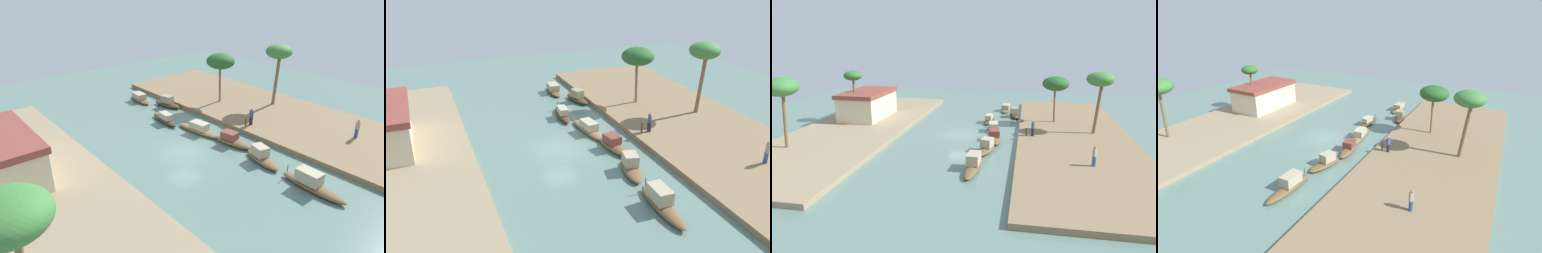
% 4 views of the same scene
% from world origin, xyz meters
% --- Properties ---
extents(river_water, '(62.77, 62.77, 0.00)m').
position_xyz_m(river_water, '(0.00, 0.00, 0.00)').
color(river_water, slate).
rests_on(river_water, ground).
extents(riverbank_left, '(38.04, 11.74, 0.45)m').
position_xyz_m(riverbank_left, '(0.00, -12.36, 0.23)').
color(riverbank_left, '#846B4C').
rests_on(riverbank_left, ground).
extents(riverbank_right, '(38.04, 11.74, 0.45)m').
position_xyz_m(riverbank_right, '(0.00, 12.36, 0.23)').
color(riverbank_right, '#937F60').
rests_on(riverbank_right, ground).
extents(sampan_downstream_large, '(3.87, 2.06, 1.30)m').
position_xyz_m(sampan_downstream_large, '(-5.39, -3.59, 0.46)').
color(sampan_downstream_large, brown).
rests_on(sampan_downstream_large, river_water).
extents(sampan_midstream, '(3.96, 1.41, 1.00)m').
position_xyz_m(sampan_midstream, '(13.50, -4.21, 0.39)').
color(sampan_midstream, brown).
rests_on(sampan_midstream, river_water).
extents(sampan_with_red_awning, '(5.06, 1.27, 1.38)m').
position_xyz_m(sampan_with_red_awning, '(-10.15, -3.09, 0.50)').
color(sampan_with_red_awning, brown).
rests_on(sampan_with_red_awning, river_water).
extents(sampan_near_left_bank, '(5.23, 1.66, 1.07)m').
position_xyz_m(sampan_near_left_bank, '(2.14, -3.56, 0.38)').
color(sampan_near_left_bank, brown).
rests_on(sampan_near_left_bank, river_water).
extents(sampan_open_hull, '(3.70, 1.80, 1.31)m').
position_xyz_m(sampan_open_hull, '(9.85, -5.61, 0.46)').
color(sampan_open_hull, '#47331E').
rests_on(sampan_open_hull, river_water).
extents(sampan_upstream_small, '(4.27, 1.35, 1.06)m').
position_xyz_m(sampan_upstream_small, '(6.29, -2.62, 0.38)').
color(sampan_upstream_small, '#47331E').
rests_on(sampan_upstream_small, river_water).
extents(sampan_with_tall_canopy, '(3.96, 1.68, 1.17)m').
position_xyz_m(sampan_with_tall_canopy, '(-1.69, -4.06, 0.42)').
color(sampan_with_tall_canopy, brown).
rests_on(sampan_with_tall_canopy, river_water).
extents(person_on_near_bank, '(0.48, 0.44, 1.69)m').
position_xyz_m(person_on_near_bank, '(-0.53, -8.01, 1.22)').
color(person_on_near_bank, '#232328').
rests_on(person_on_near_bank, riverbank_left).
extents(person_by_mooring, '(0.44, 0.44, 1.73)m').
position_xyz_m(person_by_mooring, '(-8.62, -12.89, 1.23)').
color(person_by_mooring, '#33477A').
rests_on(person_by_mooring, riverbank_left).
extents(mooring_post, '(0.14, 0.14, 0.80)m').
position_xyz_m(mooring_post, '(-0.45, -7.32, 0.85)').
color(mooring_post, '#4C3823').
rests_on(mooring_post, riverbank_left).
extents(palm_tree_left_near, '(2.83, 2.83, 6.69)m').
position_xyz_m(palm_tree_left_near, '(1.72, -14.74, 6.20)').
color(palm_tree_left_near, brown).
rests_on(palm_tree_left_near, riverbank_left).
extents(palm_tree_left_far, '(3.18, 3.18, 5.58)m').
position_xyz_m(palm_tree_left_far, '(6.36, -10.56, 5.11)').
color(palm_tree_left_far, '#7F6647').
rests_on(palm_tree_left_far, riverbank_left).
extents(palm_tree_right_tall, '(2.25, 2.25, 6.07)m').
position_xyz_m(palm_tree_right_tall, '(3.76, 14.37, 5.75)').
color(palm_tree_right_tall, brown).
rests_on(palm_tree_right_tall, riverbank_right).
extents(riverside_building, '(8.65, 4.93, 3.42)m').
position_xyz_m(riverside_building, '(4.75, 13.07, 2.19)').
color(riverside_building, beige).
rests_on(riverside_building, riverbank_right).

